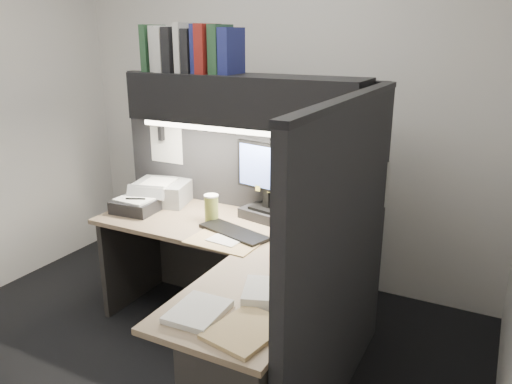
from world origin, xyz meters
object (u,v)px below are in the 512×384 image
(telephone, at_px, (308,220))
(printer, at_px, (162,192))
(notebook_stack, at_px, (136,206))
(coffee_cup, at_px, (211,209))
(keyboard, at_px, (234,232))
(desk, at_px, (226,320))
(monitor, at_px, (267,190))
(overhead_shelf, at_px, (243,99))

(telephone, bearing_deg, printer, -173.24)
(telephone, relative_size, notebook_stack, 0.79)
(telephone, distance_m, coffee_cup, 0.63)
(printer, xyz_separation_m, notebook_stack, (-0.03, -0.25, -0.03))
(telephone, bearing_deg, keyboard, -133.12)
(desk, bearing_deg, printer, 142.41)
(monitor, height_order, printer, monitor)
(coffee_cup, height_order, notebook_stack, coffee_cup)
(monitor, bearing_deg, keyboard, -89.78)
(desk, bearing_deg, keyboard, 114.64)
(desk, relative_size, monitor, 3.38)
(overhead_shelf, height_order, notebook_stack, overhead_shelf)
(monitor, bearing_deg, notebook_stack, -149.86)
(desk, relative_size, coffee_cup, 10.17)
(printer, relative_size, notebook_stack, 1.33)
(keyboard, xyz_separation_m, notebook_stack, (-0.79, 0.04, 0.03))
(desk, relative_size, overhead_shelf, 1.10)
(desk, xyz_separation_m, printer, (-0.96, 0.74, 0.36))
(keyboard, distance_m, coffee_cup, 0.28)
(desk, relative_size, notebook_stack, 6.00)
(printer, bearing_deg, desk, -52.28)
(desk, distance_m, monitor, 0.92)
(coffee_cup, height_order, printer, coffee_cup)
(telephone, bearing_deg, monitor, -175.51)
(keyboard, height_order, telephone, telephone)
(overhead_shelf, relative_size, notebook_stack, 5.47)
(keyboard, bearing_deg, printer, 175.47)
(overhead_shelf, xyz_separation_m, coffee_cup, (-0.14, -0.17, -0.69))
(printer, bearing_deg, coffee_cup, -32.15)
(monitor, xyz_separation_m, telephone, (0.29, -0.01, -0.16))
(telephone, height_order, coffee_cup, coffee_cup)
(overhead_shelf, xyz_separation_m, notebook_stack, (-0.69, -0.26, -0.73))
(monitor, xyz_separation_m, notebook_stack, (-0.85, -0.28, -0.16))
(monitor, bearing_deg, desk, -67.86)
(overhead_shelf, distance_m, notebook_stack, 1.04)
(monitor, xyz_separation_m, keyboard, (-0.07, -0.32, -0.19))
(keyboard, bearing_deg, monitor, 94.94)
(desk, relative_size, printer, 4.51)
(overhead_shelf, distance_m, monitor, 0.59)
(monitor, distance_m, telephone, 0.33)
(printer, bearing_deg, overhead_shelf, -13.71)
(desk, distance_m, coffee_cup, 0.82)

